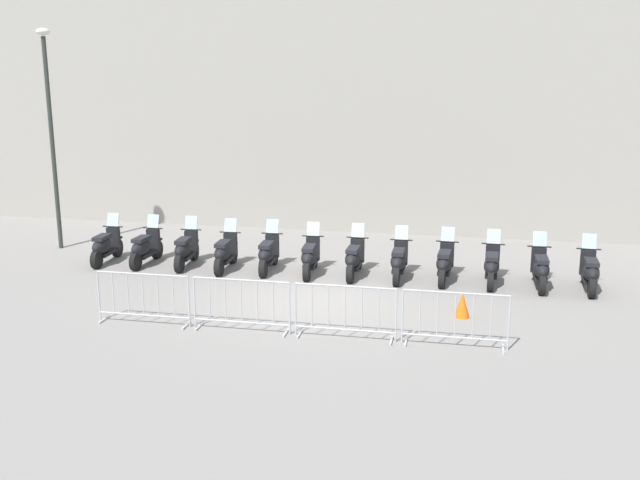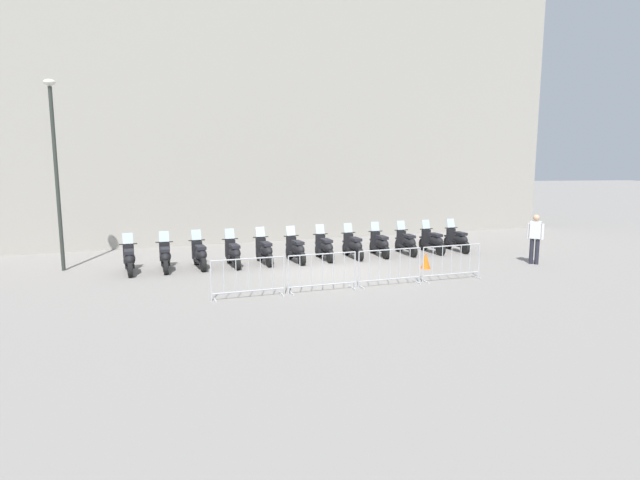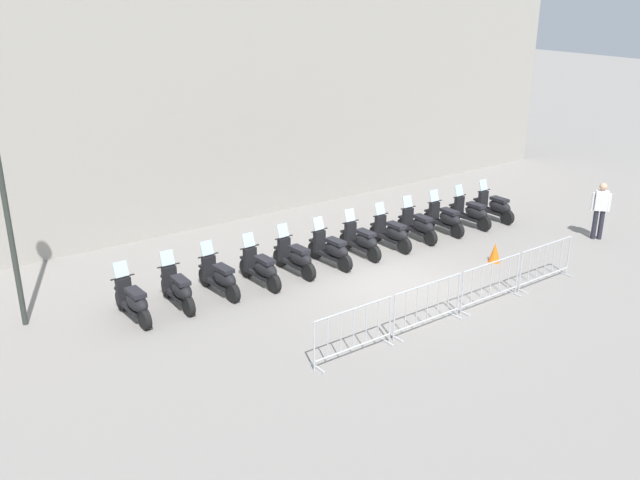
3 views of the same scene
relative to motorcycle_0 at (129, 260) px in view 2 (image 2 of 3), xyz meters
name	(u,v)px [view 2 (image 2 of 3)]	position (x,y,z in m)	size (l,w,h in m)	color
ground_plane	(328,271)	(6.31, -0.69, -0.45)	(120.00, 120.00, 0.00)	gray
building_facade	(267,105)	(4.91, 7.11, 5.53)	(28.00, 2.40, 11.97)	#9E998E
motorcycle_0	(129,260)	(0.00, 0.00, 0.00)	(0.69, 1.71, 1.24)	black
motorcycle_1	(165,257)	(1.08, 0.23, 0.00)	(0.62, 1.72, 1.24)	black
motorcycle_2	(200,255)	(2.17, 0.46, 0.00)	(0.72, 1.70, 1.24)	black
motorcycle_3	(234,254)	(3.28, 0.56, 0.00)	(0.69, 1.71, 1.24)	black
motorcycle_4	(265,251)	(4.35, 0.85, 0.00)	(0.70, 1.71, 1.24)	black
motorcycle_5	(296,250)	(5.46, 0.96, 0.00)	(0.72, 1.70, 1.24)	black
motorcycle_6	(325,248)	(6.53, 1.22, 0.00)	(0.65, 1.72, 1.24)	black
motorcycle_7	(354,246)	(7.63, 1.39, 0.00)	(0.66, 1.72, 1.24)	black
motorcycle_8	(380,244)	(8.70, 1.63, 0.00)	(0.59, 1.72, 1.24)	black
motorcycle_9	(407,243)	(9.80, 1.80, 0.00)	(0.60, 1.72, 1.24)	black
motorcycle_10	(433,241)	(10.90, 1.95, 0.00)	(0.67, 1.72, 1.24)	black
motorcycle_11	(458,240)	(11.99, 2.13, 0.00)	(0.62, 1.72, 1.24)	black
barrier_segment_0	(248,278)	(3.67, -3.54, 0.07)	(1.96, 0.76, 1.07)	#B2B5B7
barrier_segment_1	(322,273)	(5.70, -3.18, 0.07)	(1.96, 0.76, 1.07)	#B2B5B7
barrier_segment_2	(390,268)	(7.74, -2.81, 0.07)	(1.96, 0.76, 1.07)	#B2B5B7
barrier_segment_3	(451,263)	(9.78, -2.45, 0.07)	(1.96, 0.76, 1.07)	#B2B5B7
street_lamp	(55,158)	(-2.25, 0.87, 3.20)	(0.36, 0.36, 6.09)	#2D332D
officer_near_row_end	(535,236)	(13.59, -0.63, 0.53)	(0.45, 0.40, 1.73)	#23232D
traffic_cone	(426,260)	(9.60, -0.76, -0.18)	(0.32, 0.32, 0.55)	orange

